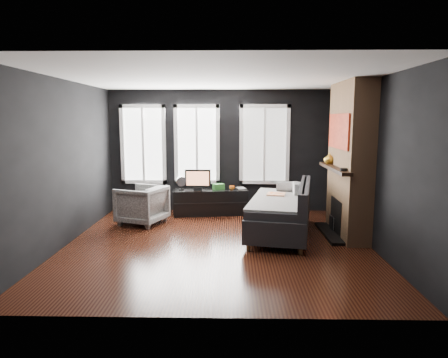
{
  "coord_description": "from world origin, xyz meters",
  "views": [
    {
      "loc": [
        0.25,
        -6.4,
        2.06
      ],
      "look_at": [
        0.1,
        0.3,
        1.05
      ],
      "focal_mm": 32.0,
      "sensor_mm": 36.0,
      "label": 1
    }
  ],
  "objects_px": {
    "media_console": "(210,202)",
    "mantel_vase": "(329,158)",
    "sofa": "(280,209)",
    "armchair": "(142,203)",
    "monitor": "(198,178)",
    "book": "(237,183)",
    "mug": "(232,187)"
  },
  "relations": [
    {
      "from": "media_console",
      "to": "mantel_vase",
      "type": "relative_size",
      "value": 7.49
    },
    {
      "from": "mantel_vase",
      "to": "sofa",
      "type": "bearing_deg",
      "value": -153.88
    },
    {
      "from": "sofa",
      "to": "armchair",
      "type": "xyz_separation_m",
      "value": [
        -2.65,
        0.71,
        -0.06
      ]
    },
    {
      "from": "sofa",
      "to": "armchair",
      "type": "distance_m",
      "value": 2.74
    },
    {
      "from": "armchair",
      "to": "monitor",
      "type": "distance_m",
      "value": 1.36
    },
    {
      "from": "sofa",
      "to": "monitor",
      "type": "height_order",
      "value": "monitor"
    },
    {
      "from": "sofa",
      "to": "mantel_vase",
      "type": "distance_m",
      "value": 1.36
    },
    {
      "from": "book",
      "to": "media_console",
      "type": "bearing_deg",
      "value": -169.06
    },
    {
      "from": "monitor",
      "to": "mug",
      "type": "bearing_deg",
      "value": 4.31
    },
    {
      "from": "armchair",
      "to": "book",
      "type": "relative_size",
      "value": 3.43
    },
    {
      "from": "media_console",
      "to": "monitor",
      "type": "distance_m",
      "value": 0.59
    },
    {
      "from": "book",
      "to": "mantel_vase",
      "type": "bearing_deg",
      "value": -34.24
    },
    {
      "from": "mantel_vase",
      "to": "book",
      "type": "bearing_deg",
      "value": 145.76
    },
    {
      "from": "monitor",
      "to": "mantel_vase",
      "type": "bearing_deg",
      "value": -19.8
    },
    {
      "from": "mug",
      "to": "media_console",
      "type": "bearing_deg",
      "value": 179.49
    },
    {
      "from": "sofa",
      "to": "media_console",
      "type": "relative_size",
      "value": 1.39
    },
    {
      "from": "book",
      "to": "mug",
      "type": "bearing_deg",
      "value": -133.37
    },
    {
      "from": "sofa",
      "to": "mug",
      "type": "distance_m",
      "value": 1.75
    },
    {
      "from": "sofa",
      "to": "monitor",
      "type": "distance_m",
      "value": 2.21
    },
    {
      "from": "armchair",
      "to": "media_console",
      "type": "distance_m",
      "value": 1.55
    },
    {
      "from": "book",
      "to": "mantel_vase",
      "type": "distance_m",
      "value": 2.17
    },
    {
      "from": "sofa",
      "to": "book",
      "type": "relative_size",
      "value": 9.1
    },
    {
      "from": "armchair",
      "to": "book",
      "type": "xyz_separation_m",
      "value": [
        1.89,
        0.92,
        0.25
      ]
    },
    {
      "from": "armchair",
      "to": "media_console",
      "type": "xyz_separation_m",
      "value": [
        1.31,
        0.81,
        -0.14
      ]
    },
    {
      "from": "sofa",
      "to": "book",
      "type": "xyz_separation_m",
      "value": [
        -0.76,
        1.63,
        0.19
      ]
    },
    {
      "from": "monitor",
      "to": "mantel_vase",
      "type": "relative_size",
      "value": 2.65
    },
    {
      "from": "sofa",
      "to": "armchair",
      "type": "bearing_deg",
      "value": 176.73
    },
    {
      "from": "media_console",
      "to": "mug",
      "type": "bearing_deg",
      "value": -7.7
    },
    {
      "from": "armchair",
      "to": "monitor",
      "type": "relative_size",
      "value": 1.48
    },
    {
      "from": "mug",
      "to": "monitor",
      "type": "bearing_deg",
      "value": -177.56
    },
    {
      "from": "armchair",
      "to": "mantel_vase",
      "type": "xyz_separation_m",
      "value": [
        3.6,
        -0.24,
        0.92
      ]
    },
    {
      "from": "monitor",
      "to": "book",
      "type": "distance_m",
      "value": 0.87
    }
  ]
}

